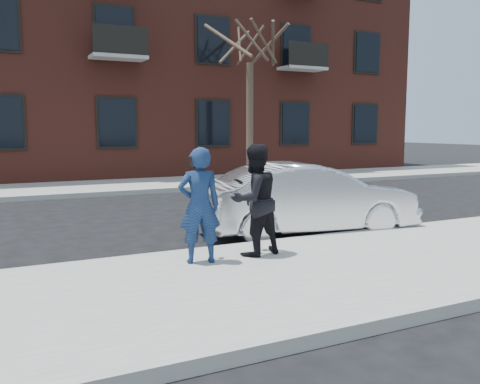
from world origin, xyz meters
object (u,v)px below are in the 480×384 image
street_tree (250,29)px  silver_sedan (308,199)px  man_hoodie (199,205)px  man_peacoat (255,200)px

street_tree → silver_sedan: bearing=-110.4°
street_tree → silver_sedan: size_ratio=1.65×
man_hoodie → man_peacoat: (0.88, 0.06, 0.01)m
silver_sedan → man_hoodie: man_hoodie is taller
silver_sedan → man_peacoat: size_ratio=2.53×
silver_sedan → man_peacoat: bearing=135.2°
silver_sedan → man_hoodie: size_ratio=2.57×
street_tree → silver_sedan: street_tree is taller
street_tree → man_peacoat: bearing=-116.9°
street_tree → man_peacoat: (-5.16, -10.18, -4.56)m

